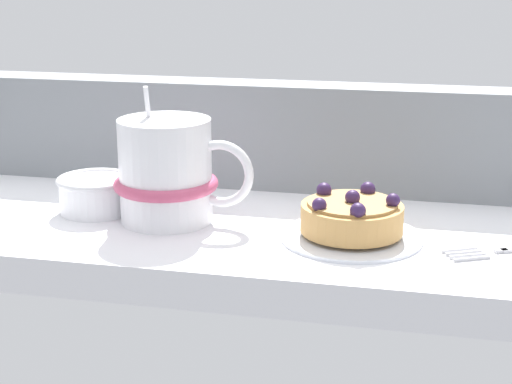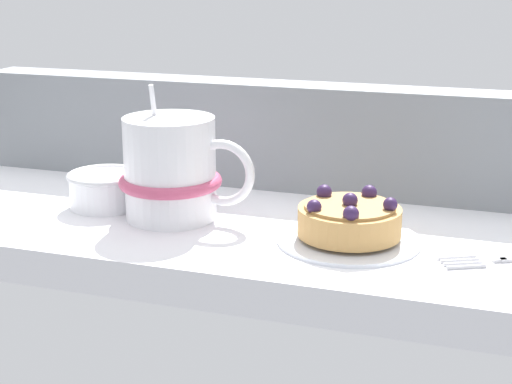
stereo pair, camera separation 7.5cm
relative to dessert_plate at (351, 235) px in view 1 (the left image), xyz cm
name	(u,v)px [view 1 (the left image)]	position (x,y,z in cm)	size (l,w,h in cm)	color
ground_plane	(298,238)	(-5.78, 4.03, -2.12)	(88.63, 30.74, 3.55)	white
window_rail_back	(317,137)	(-5.78, 16.56, 5.63)	(86.86, 5.70, 11.96)	gray
dessert_plate	(351,235)	(0.00, 0.00, 0.00)	(13.39, 13.39, 0.74)	silver
raspberry_tart	(352,216)	(-0.01, 0.00, 1.93)	(9.60, 9.60, 4.05)	tan
coffee_mug	(168,172)	(-18.52, 1.44, 4.69)	(14.22, 10.46, 13.58)	white
sugar_bowl	(96,193)	(-26.87, 2.61, 1.67)	(8.00, 8.00, 3.76)	white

